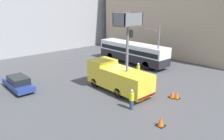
# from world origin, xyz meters

# --- Properties ---
(ground_plane) EXTENTS (120.00, 120.00, 0.00)m
(ground_plane) POSITION_xyz_m (0.00, 0.00, 0.00)
(ground_plane) COLOR #4C4C4F
(building_backdrop_side) EXTENTS (10.00, 28.00, 17.27)m
(building_backdrop_side) POSITION_xyz_m (19.73, 5.17, 8.63)
(building_backdrop_side) COLOR tan
(building_backdrop_side) RESTS_ON ground_plane
(utility_truck) EXTENTS (2.45, 7.12, 7.63)m
(utility_truck) POSITION_xyz_m (-0.63, -0.69, 1.57)
(utility_truck) COLOR yellow
(utility_truck) RESTS_ON ground_plane
(city_bus) EXTENTS (2.53, 11.30, 2.94)m
(city_bus) POSITION_xyz_m (8.12, 5.56, 1.76)
(city_bus) COLOR #232328
(city_bus) RESTS_ON ground_plane
(traffic_light_pole) EXTENTS (4.08, 3.83, 5.79)m
(traffic_light_pole) POSITION_xyz_m (6.21, 1.16, 3.98)
(traffic_light_pole) COLOR slate
(traffic_light_pole) RESTS_ON ground_plane
(road_worker_near_truck) EXTENTS (0.38, 0.38, 1.76)m
(road_worker_near_truck) POSITION_xyz_m (-2.52, -4.36, 0.88)
(road_worker_near_truck) COLOR navy
(road_worker_near_truck) RESTS_ON ground_plane
(road_worker_directing) EXTENTS (0.38, 0.38, 1.79)m
(road_worker_directing) POSITION_xyz_m (3.87, 0.62, 0.89)
(road_worker_directing) COLOR navy
(road_worker_directing) RESTS_ON ground_plane
(traffic_cone_near_truck) EXTENTS (0.60, 0.60, 0.69)m
(traffic_cone_near_truck) POSITION_xyz_m (1.97, -5.28, 0.32)
(traffic_cone_near_truck) COLOR black
(traffic_cone_near_truck) RESTS_ON ground_plane
(traffic_cone_mid_road) EXTENTS (0.60, 0.60, 0.69)m
(traffic_cone_mid_road) POSITION_xyz_m (-2.83, -7.50, 0.32)
(traffic_cone_mid_road) COLOR black
(traffic_cone_mid_road) RESTS_ON ground_plane
(traffic_cone_far_side) EXTENTS (0.57, 0.57, 0.65)m
(traffic_cone_far_side) POSITION_xyz_m (2.14, -5.64, 0.31)
(traffic_cone_far_side) COLOR black
(traffic_cone_far_side) RESTS_ON ground_plane
(parked_car_curbside) EXTENTS (1.72, 4.68, 1.43)m
(parked_car_curbside) POSITION_xyz_m (-7.89, 6.17, 0.73)
(parked_car_curbside) COLOR navy
(parked_car_curbside) RESTS_ON ground_plane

